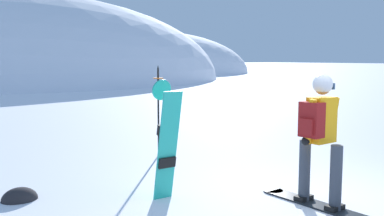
% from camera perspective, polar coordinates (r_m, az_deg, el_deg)
% --- Properties ---
extents(ground_plane, '(300.00, 300.00, 0.00)m').
position_cam_1_polar(ground_plane, '(5.97, 19.15, -12.54)').
color(ground_plane, white).
extents(ridge_peak_main, '(37.28, 33.56, 15.13)m').
position_cam_1_polar(ridge_peak_main, '(42.24, -22.01, 3.43)').
color(ridge_peak_main, white).
rests_on(ridge_peak_main, ground).
extents(ridge_peak_far, '(27.75, 24.98, 11.01)m').
position_cam_1_polar(ridge_peak_far, '(57.65, -6.06, 4.56)').
color(ridge_peak_far, white).
rests_on(ridge_peak_far, ground).
extents(snowboarder_main, '(0.64, 1.84, 1.71)m').
position_cam_1_polar(snowboarder_main, '(5.79, 16.27, -3.63)').
color(snowboarder_main, black).
rests_on(snowboarder_main, ground).
extents(spare_snowboard, '(0.28, 0.35, 1.63)m').
position_cam_1_polar(spare_snowboard, '(5.85, -3.32, -4.19)').
color(spare_snowboard, '#23B7A3').
rests_on(spare_snowboard, ground).
extents(piste_marker_near, '(0.20, 0.20, 1.79)m').
position_cam_1_polar(piste_marker_near, '(8.56, -4.42, 0.53)').
color(piste_marker_near, black).
rests_on(piste_marker_near, ground).
extents(rock_mid, '(0.48, 0.41, 0.34)m').
position_cam_1_polar(rock_mid, '(6.50, -21.56, -11.08)').
color(rock_mid, '#282628').
rests_on(rock_mid, ground).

